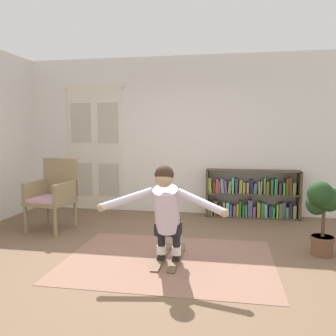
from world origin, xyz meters
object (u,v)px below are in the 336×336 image
object	(u,v)px
bookshelf	(251,197)
wicker_chair	(53,192)
person_skier	(166,208)
skis_pair	(169,258)
potted_plant	(322,208)

from	to	relation	value
bookshelf	wicker_chair	bearing A→B (deg)	-157.06
person_skier	bookshelf	bearing A→B (deg)	65.82
skis_pair	person_skier	world-z (taller)	person_skier
wicker_chair	potted_plant	size ratio (longest dim) A/B	1.18
bookshelf	potted_plant	distance (m)	1.95
wicker_chair	person_skier	xyz separation A→B (m)	(1.99, -1.15, 0.09)
potted_plant	skis_pair	size ratio (longest dim) A/B	1.15
bookshelf	skis_pair	size ratio (longest dim) A/B	2.02
bookshelf	potted_plant	world-z (taller)	potted_plant
bookshelf	person_skier	distance (m)	2.71
potted_plant	skis_pair	xyz separation A→B (m)	(-1.82, -0.47, -0.57)
bookshelf	person_skier	size ratio (longest dim) A/B	1.16
bookshelf	person_skier	world-z (taller)	person_skier
bookshelf	skis_pair	world-z (taller)	bookshelf
wicker_chair	skis_pair	xyz separation A→B (m)	(1.99, -0.96, -0.56)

